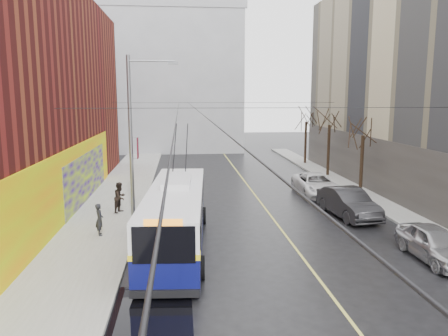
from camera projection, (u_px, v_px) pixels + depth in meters
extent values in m
plane|color=black|center=(294.00, 306.00, 14.53)|extent=(140.00, 140.00, 0.00)
cube|color=gray|center=(108.00, 214.00, 25.51)|extent=(4.00, 60.00, 0.15)
cube|color=gray|center=(386.00, 207.00, 27.17)|extent=(2.00, 60.00, 0.15)
cube|color=#BFB74C|center=(262.00, 203.00, 28.42)|extent=(0.12, 50.00, 0.01)
cube|color=#F8A605|center=(62.00, 190.00, 23.05)|extent=(0.08, 28.00, 4.00)
cube|color=#310493|center=(87.00, 177.00, 29.00)|extent=(0.06, 12.00, 3.20)
cube|color=#4C4742|center=(388.00, 171.00, 28.92)|extent=(0.06, 36.00, 4.00)
cube|color=gray|center=(162.00, 80.00, 56.65)|extent=(20.00, 12.00, 18.00)
cube|color=gray|center=(158.00, 2.00, 49.48)|extent=(20.50, 0.40, 1.00)
cylinder|color=slate|center=(131.00, 142.00, 23.00)|extent=(0.20, 0.20, 9.00)
cube|color=#540C19|center=(138.00, 148.00, 23.08)|extent=(0.04, 0.60, 1.10)
cylinder|color=slate|center=(152.00, 61.00, 22.43)|extent=(2.40, 0.10, 0.10)
cube|color=slate|center=(173.00, 63.00, 22.55)|extent=(0.50, 0.22, 0.12)
cylinder|color=black|center=(178.00, 107.00, 27.87)|extent=(0.02, 60.00, 0.02)
cylinder|color=black|center=(194.00, 107.00, 27.97)|extent=(0.02, 60.00, 0.02)
cylinder|color=black|center=(263.00, 108.00, 19.37)|extent=(18.00, 0.02, 0.02)
cylinder|color=black|center=(226.00, 103.00, 35.08)|extent=(18.00, 0.02, 0.02)
cylinder|color=black|center=(361.00, 165.00, 30.77)|extent=(0.24, 0.24, 4.20)
cylinder|color=black|center=(328.00, 151.00, 37.62)|extent=(0.24, 0.24, 4.48)
cylinder|color=black|center=(305.00, 143.00, 44.50)|extent=(0.24, 0.24, 4.37)
cube|color=black|center=(150.00, 309.00, 14.32)|extent=(2.76, 3.59, 0.01)
ellipsoid|color=slate|center=(224.00, 86.00, 21.14)|extent=(0.44, 0.20, 0.12)
ellipsoid|color=slate|center=(240.00, 67.00, 24.12)|extent=(0.44, 0.20, 0.12)
ellipsoid|color=slate|center=(202.00, 105.00, 24.02)|extent=(0.44, 0.20, 0.12)
cube|color=#090C47|center=(176.00, 229.00, 20.13)|extent=(3.09, 11.18, 1.38)
cube|color=silver|center=(176.00, 201.00, 19.92)|extent=(3.09, 11.18, 1.20)
cube|color=yellow|center=(176.00, 214.00, 20.01)|extent=(3.13, 11.22, 0.20)
cube|color=black|center=(164.00, 245.00, 14.48)|extent=(2.12, 0.17, 1.29)
cube|color=black|center=(183.00, 181.00, 25.40)|extent=(2.12, 0.17, 1.11)
cube|color=black|center=(149.00, 204.00, 19.89)|extent=(0.68, 10.11, 0.92)
cube|color=black|center=(202.00, 203.00, 19.97)|extent=(0.68, 10.11, 0.92)
cube|color=silver|center=(177.00, 182.00, 20.71)|extent=(1.46, 2.84, 0.28)
cube|color=black|center=(165.00, 294.00, 14.72)|extent=(2.40, 0.26, 0.28)
cylinder|color=black|center=(138.00, 269.00, 16.52)|extent=(0.33, 0.94, 0.92)
cylinder|color=black|center=(201.00, 268.00, 16.60)|extent=(0.33, 0.94, 0.92)
cylinder|color=black|center=(159.00, 216.00, 23.78)|extent=(0.33, 0.94, 0.92)
cylinder|color=black|center=(203.00, 215.00, 23.87)|extent=(0.33, 0.94, 0.92)
cylinder|color=black|center=(175.00, 146.00, 23.65)|extent=(0.26, 3.20, 2.26)
cylinder|color=black|center=(187.00, 146.00, 23.68)|extent=(0.26, 3.20, 2.26)
imported|color=#A1A2A6|center=(435.00, 243.00, 18.51)|extent=(1.75, 4.33, 1.47)
imported|color=#252527|center=(348.00, 203.00, 25.15)|extent=(2.34, 5.23, 1.67)
imported|color=silver|center=(316.00, 184.00, 30.80)|extent=(2.59, 5.47, 1.51)
imported|color=silver|center=(177.00, 184.00, 31.29)|extent=(2.02, 4.13, 1.36)
imported|color=black|center=(99.00, 219.00, 21.37)|extent=(0.53, 0.66, 1.59)
imported|color=black|center=(120.00, 197.00, 25.60)|extent=(0.99, 1.08, 1.79)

